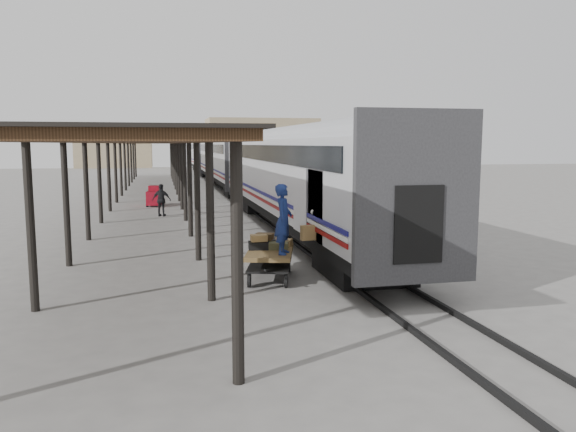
{
  "coord_description": "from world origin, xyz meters",
  "views": [
    {
      "loc": [
        -2.48,
        -15.69,
        3.88
      ],
      "look_at": [
        1.23,
        0.78,
        1.7
      ],
      "focal_mm": 35.0,
      "sensor_mm": 36.0,
      "label": 1
    }
  ],
  "objects_px": {
    "porter": "(283,219)",
    "luggage_tug": "(155,197)",
    "pedestrian": "(162,200)",
    "baggage_cart": "(270,257)"
  },
  "relations": [
    {
      "from": "porter",
      "to": "luggage_tug",
      "type": "bearing_deg",
      "value": 31.42
    },
    {
      "from": "luggage_tug",
      "to": "porter",
      "type": "relative_size",
      "value": 0.79
    },
    {
      "from": "luggage_tug",
      "to": "pedestrian",
      "type": "xyz_separation_m",
      "value": [
        0.42,
        -5.27,
        0.3
      ]
    },
    {
      "from": "baggage_cart",
      "to": "porter",
      "type": "xyz_separation_m",
      "value": [
        0.25,
        -0.65,
        1.18
      ]
    },
    {
      "from": "luggage_tug",
      "to": "pedestrian",
      "type": "bearing_deg",
      "value": -76.99
    },
    {
      "from": "porter",
      "to": "pedestrian",
      "type": "height_order",
      "value": "porter"
    },
    {
      "from": "luggage_tug",
      "to": "porter",
      "type": "distance_m",
      "value": 21.51
    },
    {
      "from": "luggage_tug",
      "to": "porter",
      "type": "xyz_separation_m",
      "value": [
        3.69,
        -21.15,
        1.25
      ]
    },
    {
      "from": "luggage_tug",
      "to": "pedestrian",
      "type": "relative_size",
      "value": 0.88
    },
    {
      "from": "baggage_cart",
      "to": "luggage_tug",
      "type": "height_order",
      "value": "luggage_tug"
    }
  ]
}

